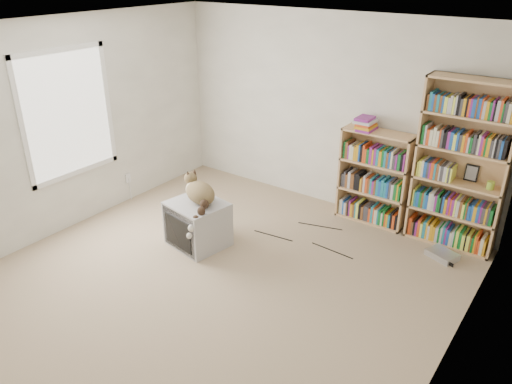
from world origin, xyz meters
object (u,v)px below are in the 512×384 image
Objects in this scene: cat at (199,197)px; dvd_player at (442,255)px; bookcase_short at (375,181)px; crt_tv at (198,224)px; bookcase_tall at (461,170)px.

dvd_player is at bearing 50.87° from cat.
cat is 2.21m from bookcase_short.
crt_tv is 2.20× the size of dvd_player.
bookcase_short reaches higher than cat.
dvd_player is at bearing -82.50° from bookcase_tall.
bookcase_short is at bearing -179.99° from bookcase_tall.
bookcase_short is at bearing 61.44° from crt_tv.
cat is at bearing -8.16° from crt_tv.
bookcase_short is 1.21m from dvd_player.
cat reaches higher than dvd_player.
dvd_player is (1.03, -0.39, -0.50)m from bookcase_short.
dvd_player is (2.37, 1.37, -0.58)m from cat.
crt_tv is 1.09× the size of cat.
bookcase_tall reaches higher than bookcase_short.
bookcase_short reaches higher than dvd_player.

